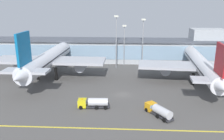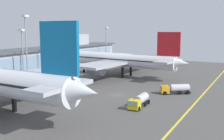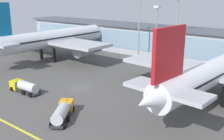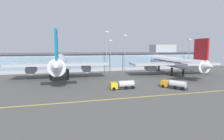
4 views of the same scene
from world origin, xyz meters
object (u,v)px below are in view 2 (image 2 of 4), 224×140
object	(u,v)px
apron_light_mast_centre	(22,47)
apron_light_mast_east	(106,40)
apron_light_mast_west	(44,41)
baggage_tug_near	(174,89)
airliner_near_right	(120,60)
apron_light_mast_far_east	(26,40)
fuel_tanker_truck	(139,101)

from	to	relation	value
apron_light_mast_centre	apron_light_mast_east	bearing A→B (deg)	-3.88
apron_light_mast_west	apron_light_mast_centre	xyz separation A→B (m)	(-8.52, 2.24, -1.70)
baggage_tug_near	apron_light_mast_centre	xyz separation A→B (m)	(-9.30, 52.41, 11.47)
airliner_near_right	apron_light_mast_east	world-z (taller)	apron_light_mast_east
airliner_near_right	apron_light_mast_west	bearing A→B (deg)	48.22
apron_light_mast_centre	apron_light_mast_east	size ratio (longest dim) A/B	0.95
baggage_tug_near	apron_light_mast_far_east	world-z (taller)	apron_light_mast_far_east
airliner_near_right	fuel_tanker_truck	size ratio (longest dim) A/B	6.33
baggage_tug_near	apron_light_mast_far_east	size ratio (longest dim) A/B	0.37
apron_light_mast_far_east	apron_light_mast_centre	bearing A→B (deg)	57.61
apron_light_mast_east	apron_light_mast_far_east	distance (m)	57.07
apron_light_mast_east	airliner_near_right	bearing A→B (deg)	-140.11
apron_light_mast_centre	apron_light_mast_east	world-z (taller)	apron_light_mast_east
airliner_near_right	baggage_tug_near	world-z (taller)	airliner_near_right
fuel_tanker_truck	apron_light_mast_far_east	world-z (taller)	apron_light_mast_far_east
apron_light_mast_far_east	airliner_near_right	bearing A→B (deg)	-29.61
apron_light_mast_west	apron_light_mast_centre	distance (m)	8.97
airliner_near_right	apron_light_mast_centre	size ratio (longest dim) A/B	3.01
airliner_near_right	fuel_tanker_truck	bearing A→B (deg)	128.14
baggage_tug_near	airliner_near_right	bearing A→B (deg)	-68.64
airliner_near_right	apron_light_mast_east	bearing A→B (deg)	-44.92
airliner_near_right	apron_light_mast_west	xyz separation A→B (m)	(-20.41, 21.87, 8.06)
baggage_tug_near	apron_light_mast_centre	distance (m)	54.45
baggage_tug_near	apron_light_mast_east	bearing A→B (deg)	-76.03
airliner_near_right	apron_light_mast_centre	world-z (taller)	apron_light_mast_centre
apron_light_mast_west	apron_light_mast_east	distance (m)	44.94
apron_light_mast_far_east	apron_light_mast_west	bearing A→B (deg)	15.68
baggage_tug_near	apron_light_mast_far_east	distance (m)	50.51
apron_light_mast_centre	apron_light_mast_east	distance (m)	53.55
apron_light_mast_east	baggage_tug_near	bearing A→B (deg)	-132.13
fuel_tanker_truck	apron_light_mast_west	distance (m)	51.21
apron_light_mast_west	apron_light_mast_far_east	size ratio (longest dim) A/B	0.93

